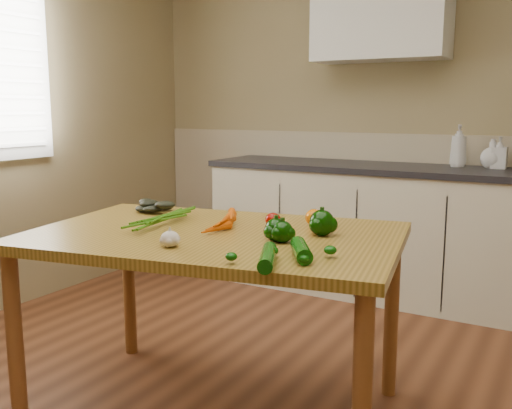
{
  "coord_description": "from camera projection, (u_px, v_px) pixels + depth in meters",
  "views": [
    {
      "loc": [
        1.15,
        -1.58,
        1.28
      ],
      "look_at": [
        -0.06,
        0.55,
        0.87
      ],
      "focal_mm": 40.0,
      "sensor_mm": 36.0,
      "label": 1
    }
  ],
  "objects": [
    {
      "name": "pepper_a",
      "position": [
        276.0,
        230.0,
        2.14
      ],
      "size": [
        0.09,
        0.09,
        0.09
      ],
      "primitive_type": "sphere",
      "color": "black",
      "rests_on": "table"
    },
    {
      "name": "soap_bottle_c",
      "position": [
        492.0,
        154.0,
        3.64
      ],
      "size": [
        0.2,
        0.2,
        0.19
      ],
      "primitive_type": "imported",
      "rotation": [
        0.0,
        0.0,
        0.57
      ],
      "color": "silver",
      "rests_on": "counter_run"
    },
    {
      "name": "leafy_greens",
      "position": [
        156.0,
        202.0,
        2.72
      ],
      "size": [
        0.21,
        0.19,
        0.1
      ],
      "primitive_type": null,
      "color": "black",
      "rests_on": "table"
    },
    {
      "name": "pepper_b",
      "position": [
        322.0,
        223.0,
        2.23
      ],
      "size": [
        0.1,
        0.1,
        0.1
      ],
      "primitive_type": "sphere",
      "color": "black",
      "rests_on": "table"
    },
    {
      "name": "tomato_b",
      "position": [
        314.0,
        217.0,
        2.42
      ],
      "size": [
        0.08,
        0.08,
        0.07
      ],
      "primitive_type": "ellipsoid",
      "color": "#D76805",
      "rests_on": "table"
    },
    {
      "name": "soap_bottle_a",
      "position": [
        459.0,
        146.0,
        3.71
      ],
      "size": [
        0.13,
        0.13,
        0.28
      ],
      "primitive_type": "imported",
      "rotation": [
        0.0,
        0.0,
        0.28
      ],
      "color": "silver",
      "rests_on": "counter_run"
    },
    {
      "name": "tomato_a",
      "position": [
        273.0,
        220.0,
        2.4
      ],
      "size": [
        0.07,
        0.07,
        0.06
      ],
      "primitive_type": "ellipsoid",
      "color": "#860802",
      "rests_on": "table"
    },
    {
      "name": "pepper_c",
      "position": [
        282.0,
        232.0,
        2.12
      ],
      "size": [
        0.08,
        0.08,
        0.08
      ],
      "primitive_type": "sphere",
      "color": "black",
      "rests_on": "table"
    },
    {
      "name": "tomato_c",
      "position": [
        321.0,
        222.0,
        2.33
      ],
      "size": [
        0.07,
        0.07,
        0.07
      ],
      "primitive_type": "ellipsoid",
      "color": "#D76805",
      "rests_on": "table"
    },
    {
      "name": "garlic_bulb",
      "position": [
        170.0,
        239.0,
        2.05
      ],
      "size": [
        0.07,
        0.07,
        0.06
      ],
      "primitive_type": "ellipsoid",
      "color": "beige",
      "rests_on": "table"
    },
    {
      "name": "zucchini_b",
      "position": [
        267.0,
        257.0,
        1.82
      ],
      "size": [
        0.14,
        0.23,
        0.05
      ],
      "primitive_type": "cylinder",
      "rotation": [
        1.57,
        0.0,
        0.43
      ],
      "color": "#084207",
      "rests_on": "table"
    },
    {
      "name": "counter_run",
      "position": [
        413.0,
        232.0,
        3.82
      ],
      "size": [
        2.84,
        0.64,
        1.14
      ],
      "color": "beige",
      "rests_on": "ground"
    },
    {
      "name": "table",
      "position": [
        215.0,
        253.0,
        2.32
      ],
      "size": [
        1.61,
        1.19,
        0.79
      ],
      "rotation": [
        0.0,
        0.0,
        0.18
      ],
      "color": "olive",
      "rests_on": "ground"
    },
    {
      "name": "carrot_bunch",
      "position": [
        205.0,
        219.0,
        2.38
      ],
      "size": [
        0.31,
        0.25,
        0.07
      ],
      "primitive_type": null,
      "rotation": [
        0.0,
        0.0,
        0.18
      ],
      "color": "#DC5505",
      "rests_on": "table"
    },
    {
      "name": "zucchini_a",
      "position": [
        301.0,
        250.0,
        1.9
      ],
      "size": [
        0.15,
        0.19,
        0.05
      ],
      "primitive_type": "cylinder",
      "rotation": [
        1.57,
        0.0,
        0.56
      ],
      "color": "#084207",
      "rests_on": "table"
    },
    {
      "name": "room",
      "position": [
        220.0,
        118.0,
        2.06
      ],
      "size": [
        4.04,
        5.04,
        2.64
      ],
      "color": "brown",
      "rests_on": "ground"
    },
    {
      "name": "soap_bottle_b",
      "position": [
        499.0,
        153.0,
        3.61
      ],
      "size": [
        0.09,
        0.09,
        0.2
      ],
      "primitive_type": "imported",
      "rotation": [
        0.0,
        0.0,
        3.14
      ],
      "color": "silver",
      "rests_on": "counter_run"
    }
  ]
}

